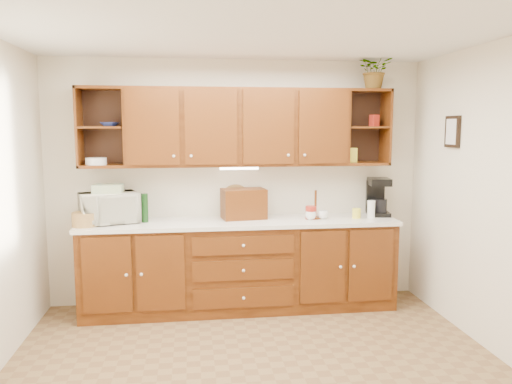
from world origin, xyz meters
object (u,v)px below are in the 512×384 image
object	(u,v)px
microwave	(109,208)
coffee_maker	(378,197)
potted_plant	(375,70)
bread_box	(244,204)

from	to	relation	value
microwave	coffee_maker	distance (m)	2.84
microwave	potted_plant	distance (m)	3.09
microwave	bread_box	size ratio (longest dim) A/B	1.22
microwave	potted_plant	bearing A→B (deg)	-18.81
potted_plant	microwave	bearing A→B (deg)	-178.80
bread_box	potted_plant	xyz separation A→B (m)	(1.39, -0.01, 1.39)
bread_box	coffee_maker	xyz separation A→B (m)	(1.47, 0.02, 0.04)
potted_plant	bread_box	bearing A→B (deg)	179.75
microwave	bread_box	world-z (taller)	bread_box
bread_box	coffee_maker	size ratio (longest dim) A/B	1.10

